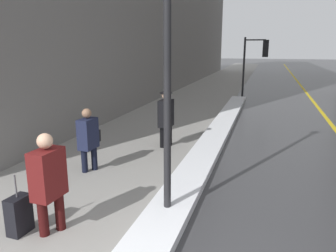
# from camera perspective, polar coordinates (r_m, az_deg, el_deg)

# --- Properties ---
(sidewalk_slab) EXTENTS (4.00, 80.00, 0.01)m
(sidewalk_slab) POSITION_cam_1_polar(r_m,az_deg,el_deg) (18.36, 5.25, 4.91)
(sidewalk_slab) COLOR gray
(sidewalk_slab) RESTS_ON ground
(road_centre_stripe) EXTENTS (0.16, 80.00, 0.00)m
(road_centre_stripe) POSITION_cam_1_polar(r_m,az_deg,el_deg) (18.14, 24.17, 3.66)
(road_centre_stripe) COLOR gold
(road_centre_stripe) RESTS_ON ground
(snow_bank_curb) EXTENTS (0.73, 16.70, 0.16)m
(snow_bank_curb) POSITION_cam_1_polar(r_m,az_deg,el_deg) (10.10, 8.10, -1.97)
(snow_bank_curb) COLOR white
(snow_bank_curb) RESTS_ON ground
(lamp_post) EXTENTS (0.28, 0.28, 5.31)m
(lamp_post) POSITION_cam_1_polar(r_m,az_deg,el_deg) (5.05, -0.13, 17.93)
(lamp_post) COLOR black
(lamp_post) RESTS_ON ground
(traffic_light_near) EXTENTS (1.31, 0.32, 3.28)m
(traffic_light_near) POSITION_cam_1_polar(r_m,az_deg,el_deg) (18.82, 15.37, 11.91)
(traffic_light_near) COLOR black
(traffic_light_near) RESTS_ON ground
(pedestrian_trailing) EXTENTS (0.33, 0.52, 1.57)m
(pedestrian_trailing) POSITION_cam_1_polar(r_m,az_deg,el_deg) (5.18, -20.11, -8.71)
(pedestrian_trailing) COLOR #340C0C
(pedestrian_trailing) RESTS_ON ground
(pedestrian_with_shoulder_bag) EXTENTS (0.30, 0.69, 1.46)m
(pedestrian_with_shoulder_bag) POSITION_cam_1_polar(r_m,az_deg,el_deg) (7.52, -13.68, -1.88)
(pedestrian_with_shoulder_bag) COLOR black
(pedestrian_with_shoulder_bag) RESTS_ON ground
(pedestrian_in_fedora) EXTENTS (0.36, 0.53, 1.68)m
(pedestrian_in_fedora) POSITION_cam_1_polar(r_m,az_deg,el_deg) (9.11, -0.36, 1.90)
(pedestrian_in_fedora) COLOR black
(pedestrian_in_fedora) RESTS_ON ground
(rolling_suitcase) EXTENTS (0.24, 0.37, 0.95)m
(rolling_suitcase) POSITION_cam_1_polar(r_m,az_deg,el_deg) (5.57, -24.51, -13.95)
(rolling_suitcase) COLOR black
(rolling_suitcase) RESTS_ON ground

